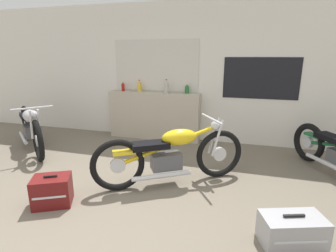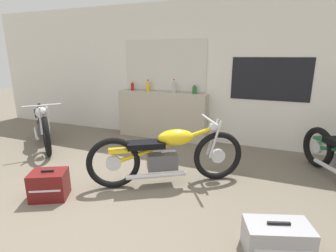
{
  "view_description": "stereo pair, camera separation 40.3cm",
  "coord_description": "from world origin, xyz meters",
  "px_view_note": "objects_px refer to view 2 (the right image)",
  "views": [
    {
      "loc": [
        1.49,
        -2.17,
        1.75
      ],
      "look_at": [
        0.39,
        1.56,
        0.7
      ],
      "focal_mm": 28.0,
      "sensor_mm": 36.0,
      "label": 1
    },
    {
      "loc": [
        1.87,
        -2.04,
        1.75
      ],
      "look_at": [
        0.39,
        1.56,
        0.7
      ],
      "focal_mm": 28.0,
      "sensor_mm": 36.0,
      "label": 2
    }
  ],
  "objects_px": {
    "bottle_leftmost": "(132,86)",
    "hard_case_darkred": "(49,185)",
    "bottle_left_center": "(148,86)",
    "hard_case_silver": "(277,239)",
    "motorcycle_silver": "(43,123)",
    "bottle_right_center": "(194,89)",
    "motorcycle_yellow": "(167,154)",
    "bottle_center": "(174,87)"
  },
  "relations": [
    {
      "from": "bottle_left_center",
      "to": "bottle_center",
      "type": "bearing_deg",
      "value": -4.41
    },
    {
      "from": "bottle_leftmost",
      "to": "motorcycle_yellow",
      "type": "xyz_separation_m",
      "value": [
        1.63,
        -1.93,
        -0.66
      ]
    },
    {
      "from": "bottle_leftmost",
      "to": "bottle_left_center",
      "type": "bearing_deg",
      "value": 2.6
    },
    {
      "from": "bottle_right_center",
      "to": "motorcycle_yellow",
      "type": "xyz_separation_m",
      "value": [
        0.22,
        -1.96,
        -0.65
      ]
    },
    {
      "from": "bottle_left_center",
      "to": "bottle_right_center",
      "type": "bearing_deg",
      "value": 1.08
    },
    {
      "from": "hard_case_silver",
      "to": "motorcycle_silver",
      "type": "bearing_deg",
      "value": 161.15
    },
    {
      "from": "hard_case_darkred",
      "to": "bottle_center",
      "type": "bearing_deg",
      "value": 78.18
    },
    {
      "from": "bottle_leftmost",
      "to": "motorcycle_yellow",
      "type": "relative_size",
      "value": 0.11
    },
    {
      "from": "bottle_left_center",
      "to": "motorcycle_yellow",
      "type": "relative_size",
      "value": 0.13
    },
    {
      "from": "bottle_center",
      "to": "motorcycle_yellow",
      "type": "relative_size",
      "value": 0.15
    },
    {
      "from": "bottle_right_center",
      "to": "bottle_left_center",
      "type": "bearing_deg",
      "value": -178.92
    },
    {
      "from": "bottle_right_center",
      "to": "motorcycle_silver",
      "type": "xyz_separation_m",
      "value": [
        -2.75,
        -1.34,
        -0.66
      ]
    },
    {
      "from": "bottle_leftmost",
      "to": "hard_case_darkred",
      "type": "bearing_deg",
      "value": -82.05
    },
    {
      "from": "motorcycle_silver",
      "to": "hard_case_darkred",
      "type": "bearing_deg",
      "value": -41.8
    },
    {
      "from": "bottle_center",
      "to": "hard_case_darkred",
      "type": "height_order",
      "value": "bottle_center"
    },
    {
      "from": "bottle_center",
      "to": "hard_case_silver",
      "type": "relative_size",
      "value": 0.44
    },
    {
      "from": "bottle_leftmost",
      "to": "motorcycle_silver",
      "type": "distance_m",
      "value": 1.98
    },
    {
      "from": "bottle_left_center",
      "to": "hard_case_silver",
      "type": "relative_size",
      "value": 0.38
    },
    {
      "from": "bottle_leftmost",
      "to": "bottle_right_center",
      "type": "xyz_separation_m",
      "value": [
        1.41,
        0.04,
        -0.0
      ]
    },
    {
      "from": "bottle_left_center",
      "to": "hard_case_darkred",
      "type": "height_order",
      "value": "bottle_left_center"
    },
    {
      "from": "motorcycle_silver",
      "to": "bottle_leftmost",
      "type": "bearing_deg",
      "value": 44.23
    },
    {
      "from": "motorcycle_silver",
      "to": "hard_case_silver",
      "type": "relative_size",
      "value": 2.71
    },
    {
      "from": "motorcycle_yellow",
      "to": "hard_case_silver",
      "type": "distance_m",
      "value": 1.71
    },
    {
      "from": "bottle_center",
      "to": "bottle_right_center",
      "type": "xyz_separation_m",
      "value": [
        0.42,
        0.07,
        -0.04
      ]
    },
    {
      "from": "bottle_left_center",
      "to": "motorcycle_yellow",
      "type": "distance_m",
      "value": 2.41
    },
    {
      "from": "bottle_leftmost",
      "to": "hard_case_darkred",
      "type": "xyz_separation_m",
      "value": [
        0.4,
        -2.86,
        -0.92
      ]
    },
    {
      "from": "bottle_center",
      "to": "hard_case_darkred",
      "type": "relative_size",
      "value": 0.54
    },
    {
      "from": "bottle_leftmost",
      "to": "bottle_left_center",
      "type": "relative_size",
      "value": 0.83
    },
    {
      "from": "bottle_center",
      "to": "motorcycle_silver",
      "type": "bearing_deg",
      "value": -151.35
    },
    {
      "from": "motorcycle_yellow",
      "to": "hard_case_darkred",
      "type": "distance_m",
      "value": 1.56
    },
    {
      "from": "bottle_center",
      "to": "hard_case_silver",
      "type": "height_order",
      "value": "bottle_center"
    },
    {
      "from": "bottle_leftmost",
      "to": "motorcycle_yellow",
      "type": "distance_m",
      "value": 2.61
    },
    {
      "from": "bottle_leftmost",
      "to": "hard_case_silver",
      "type": "xyz_separation_m",
      "value": [
        3.06,
        -2.8,
        -0.95
      ]
    },
    {
      "from": "bottle_right_center",
      "to": "bottle_leftmost",
      "type": "bearing_deg",
      "value": -178.52
    },
    {
      "from": "bottle_center",
      "to": "hard_case_darkred",
      "type": "bearing_deg",
      "value": -101.82
    },
    {
      "from": "motorcycle_silver",
      "to": "bottle_right_center",
      "type": "bearing_deg",
      "value": 25.99
    },
    {
      "from": "bottle_leftmost",
      "to": "bottle_center",
      "type": "height_order",
      "value": "bottle_center"
    },
    {
      "from": "bottle_leftmost",
      "to": "hard_case_darkred",
      "type": "distance_m",
      "value": 3.03
    },
    {
      "from": "bottle_leftmost",
      "to": "hard_case_silver",
      "type": "distance_m",
      "value": 4.26
    },
    {
      "from": "hard_case_silver",
      "to": "motorcycle_yellow",
      "type": "bearing_deg",
      "value": 148.59
    },
    {
      "from": "motorcycle_yellow",
      "to": "motorcycle_silver",
      "type": "relative_size",
      "value": 1.07
    },
    {
      "from": "bottle_leftmost",
      "to": "motorcycle_yellow",
      "type": "height_order",
      "value": "bottle_leftmost"
    }
  ]
}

